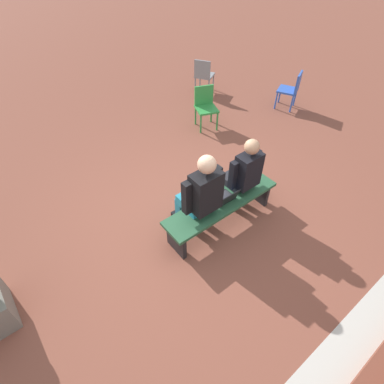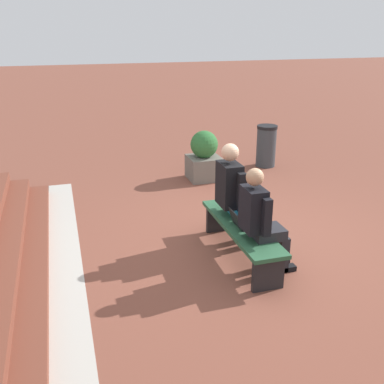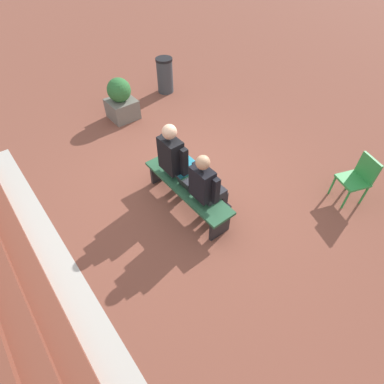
{
  "view_description": "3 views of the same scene",
  "coord_description": "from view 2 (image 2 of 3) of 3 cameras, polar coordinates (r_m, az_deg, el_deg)",
  "views": [
    {
      "loc": [
        1.84,
        2.41,
        3.42
      ],
      "look_at": [
        0.0,
        0.07,
        0.61
      ],
      "focal_mm": 28.0,
      "sensor_mm": 36.0,
      "label": 1
    },
    {
      "loc": [
        -5.04,
        2.41,
        2.81
      ],
      "look_at": [
        0.28,
        0.82,
        0.72
      ],
      "focal_mm": 42.0,
      "sensor_mm": 36.0,
      "label": 2
    },
    {
      "loc": [
        -3.03,
        2.41,
        3.8
      ],
      "look_at": [
        -0.65,
        0.51,
        0.67
      ],
      "focal_mm": 28.0,
      "sensor_mm": 36.0,
      "label": 3
    }
  ],
  "objects": [
    {
      "name": "ground_plane",
      "position": [
        6.25,
        7.96,
        -6.33
      ],
      "size": [
        60.0,
        60.0,
        0.0
      ],
      "primitive_type": "plane",
      "color": "brown"
    },
    {
      "name": "concrete_strip",
      "position": [
        5.5,
        -15.61,
        -10.96
      ],
      "size": [
        7.01,
        0.4,
        0.01
      ],
      "primitive_type": "cube",
      "color": "#B7B2A8",
      "rests_on": "ground"
    },
    {
      "name": "bench",
      "position": [
        5.71,
        6.24,
        -5.01
      ],
      "size": [
        1.8,
        0.44,
        0.45
      ],
      "color": "#285638",
      "rests_on": "ground"
    },
    {
      "name": "person_student",
      "position": [
        5.25,
        8.76,
        -3.28
      ],
      "size": [
        0.53,
        0.66,
        1.32
      ],
      "color": "#232328",
      "rests_on": "ground"
    },
    {
      "name": "person_adult",
      "position": [
        5.88,
        5.72,
        -0.08
      ],
      "size": [
        0.58,
        0.74,
        1.41
      ],
      "color": "teal",
      "rests_on": "ground"
    },
    {
      "name": "laptop",
      "position": [
        5.61,
        6.34,
        -3.85
      ],
      "size": [
        0.32,
        0.29,
        0.21
      ],
      "color": "black",
      "rests_on": "bench"
    },
    {
      "name": "planter",
      "position": [
        8.56,
        1.54,
        4.48
      ],
      "size": [
        0.6,
        0.6,
        0.94
      ],
      "color": "#6B665B",
      "rests_on": "ground"
    },
    {
      "name": "litter_bin",
      "position": [
        9.49,
        9.4,
        5.8
      ],
      "size": [
        0.42,
        0.42,
        0.86
      ],
      "color": "#383D42",
      "rests_on": "ground"
    }
  ]
}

